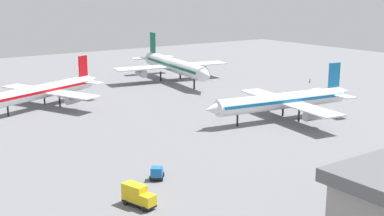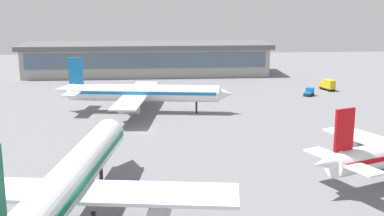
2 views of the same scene
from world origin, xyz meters
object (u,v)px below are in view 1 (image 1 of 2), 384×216
(catering_truck, at_px, (138,195))
(airplane_distant, at_px, (45,91))
(baggage_tug, at_px, (157,173))
(airplane_at_gate, at_px, (174,65))
(ground_crew_worker, at_px, (310,80))
(airplane_taxiing, at_px, (283,101))

(catering_truck, bearing_deg, airplane_distant, 155.01)
(catering_truck, xyz_separation_m, baggage_tug, (8.14, 7.86, -0.54))
(airplane_distant, bearing_deg, baggage_tug, 63.91)
(airplane_at_gate, distance_m, ground_crew_worker, 48.00)
(baggage_tug, bearing_deg, airplane_at_gate, -177.31)
(airplane_distant, relative_size, catering_truck, 6.68)
(catering_truck, bearing_deg, airplane_taxiing, 98.45)
(catering_truck, relative_size, baggage_tug, 1.57)
(airplane_distant, height_order, catering_truck, airplane_distant)
(airplane_at_gate, height_order, airplane_distant, airplane_at_gate)
(airplane_taxiing, xyz_separation_m, baggage_tug, (-47.17, -16.97, -3.69))
(airplane_at_gate, relative_size, baggage_tug, 13.88)
(catering_truck, relative_size, ground_crew_worker, 3.54)
(airplane_at_gate, bearing_deg, airplane_distant, -66.81)
(catering_truck, xyz_separation_m, ground_crew_worker, (100.53, 56.66, -0.85))
(airplane_distant, relative_size, ground_crew_worker, 23.63)
(airplane_distant, distance_m, catering_truck, 73.99)
(baggage_tug, relative_size, ground_crew_worker, 2.25)
(airplane_taxiing, relative_size, airplane_distant, 1.11)
(airplane_at_gate, bearing_deg, catering_truck, -27.66)
(airplane_distant, distance_m, ground_crew_worker, 90.20)
(airplane_taxiing, bearing_deg, airplane_distant, -39.71)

